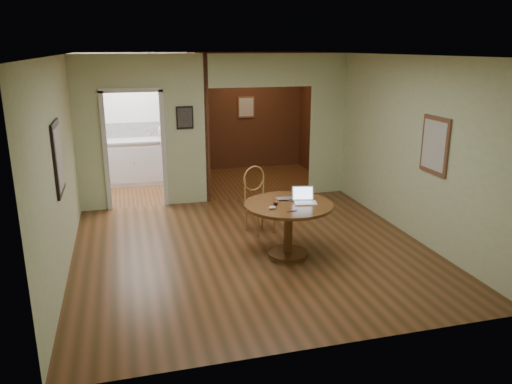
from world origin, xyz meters
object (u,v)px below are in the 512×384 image
object	(u,v)px
dining_table	(288,217)
chair	(258,196)
closed_laptop	(289,199)
open_laptop	(304,198)

from	to	relation	value
dining_table	chair	distance (m)	1.06
dining_table	closed_laptop	bearing A→B (deg)	66.69
open_laptop	dining_table	bearing A→B (deg)	-165.34
chair	closed_laptop	world-z (taller)	chair
open_laptop	chair	bearing A→B (deg)	123.19
chair	closed_laptop	bearing A→B (deg)	-98.16
dining_table	open_laptop	world-z (taller)	open_laptop
dining_table	closed_laptop	world-z (taller)	closed_laptop
closed_laptop	chair	bearing A→B (deg)	103.54
dining_table	chair	bearing A→B (deg)	98.02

